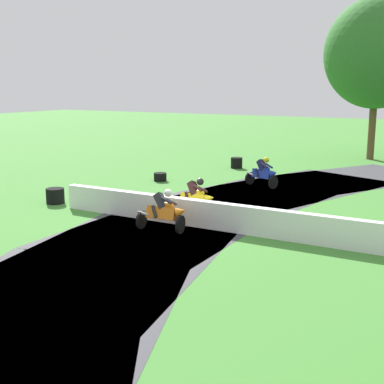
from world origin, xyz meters
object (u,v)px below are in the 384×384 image
motorcycle_trailing_orange (164,211)px  tire_stack_near (237,163)px  motorcycle_chase_yellow (196,198)px  tire_stack_mid_b (55,196)px  motorcycle_lead_blue (264,173)px  tire_stack_mid_a (160,177)px

motorcycle_trailing_orange → tire_stack_near: size_ratio=2.58×
motorcycle_chase_yellow → tire_stack_mid_b: 5.87m
motorcycle_trailing_orange → motorcycle_lead_blue: bearing=89.0°
tire_stack_mid_a → motorcycle_lead_blue: bearing=12.2°
motorcycle_lead_blue → motorcycle_chase_yellow: (-0.23, -6.12, -0.03)m
tire_stack_mid_b → motorcycle_chase_yellow: bearing=10.5°
motorcycle_lead_blue → motorcycle_chase_yellow: 6.13m
motorcycle_chase_yellow → motorcycle_trailing_orange: (0.09, -2.30, 0.01)m
motorcycle_lead_blue → motorcycle_chase_yellow: bearing=-92.2°
motorcycle_chase_yellow → motorcycle_trailing_orange: size_ratio=1.02×
motorcycle_trailing_orange → tire_stack_mid_a: 8.79m
tire_stack_mid_a → motorcycle_chase_yellow: bearing=-47.0°
motorcycle_trailing_orange → tire_stack_mid_a: size_ratio=2.70×
motorcycle_trailing_orange → tire_stack_mid_b: motorcycle_trailing_orange is taller
tire_stack_mid_a → tire_stack_mid_b: size_ratio=0.87×
motorcycle_chase_yellow → tire_stack_mid_a: (-4.71, 5.05, -0.43)m
tire_stack_mid_b → tire_stack_near: bearing=76.9°
motorcycle_trailing_orange → tire_stack_near: 13.18m
tire_stack_near → tire_stack_mid_a: tire_stack_near is taller
motorcycle_lead_blue → tire_stack_near: (-3.30, 4.37, -0.36)m
motorcycle_chase_yellow → tire_stack_near: 10.94m
motorcycle_lead_blue → tire_stack_near: motorcycle_lead_blue is taller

